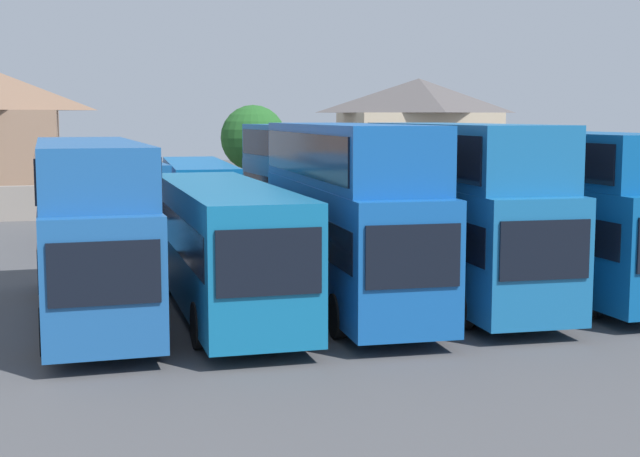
{
  "coord_description": "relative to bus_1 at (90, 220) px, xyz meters",
  "views": [
    {
      "loc": [
        -7.23,
        -24.69,
        5.36
      ],
      "look_at": [
        0.0,
        3.0,
        1.85
      ],
      "focal_mm": 51.41,
      "sensor_mm": 36.0,
      "label": 1
    }
  ],
  "objects": [
    {
      "name": "ground",
      "position": [
        7.05,
        18.0,
        -2.66
      ],
      "size": [
        140.0,
        140.0,
        0.0
      ],
      "primitive_type": "plane",
      "color": "#4C4C4F"
    },
    {
      "name": "depot_boundary_wall",
      "position": [
        7.05,
        24.65,
        -1.76
      ],
      "size": [
        56.0,
        0.5,
        1.8
      ],
      "primitive_type": "cube",
      "color": "gray",
      "rests_on": "ground"
    },
    {
      "name": "bus_1",
      "position": [
        0.0,
        0.0,
        0.0
      ],
      "size": [
        3.02,
        11.52,
        4.7
      ],
      "rotation": [
        0.0,
        0.0,
        -1.53
      ],
      "color": "#1E579A",
      "rests_on": "ground"
    },
    {
      "name": "bus_2",
      "position": [
        3.5,
        -0.33,
        -0.65
      ],
      "size": [
        2.78,
        11.63,
        3.53
      ],
      "rotation": [
        0.0,
        0.0,
        -1.56
      ],
      "color": "#126599",
      "rests_on": "ground"
    },
    {
      "name": "bus_3",
      "position": [
        6.99,
        -0.12,
        0.24
      ],
      "size": [
        2.84,
        11.66,
        5.15
      ],
      "rotation": [
        0.0,
        0.0,
        -1.6
      ],
      "color": "#1454A3",
      "rests_on": "ground"
    },
    {
      "name": "bus_4",
      "position": [
        10.35,
        -0.2,
        0.23
      ],
      "size": [
        2.94,
        10.95,
        5.15
      ],
      "rotation": [
        0.0,
        0.0,
        -1.61
      ],
      "color": "#19639F",
      "rests_on": "ground"
    },
    {
      "name": "bus_5",
      "position": [
        13.76,
        0.27,
        0.1
      ],
      "size": [
        2.86,
        11.28,
        4.9
      ],
      "rotation": [
        0.0,
        0.0,
        -1.55
      ],
      "color": "#0C5294",
      "rests_on": "ground"
    },
    {
      "name": "bus_6",
      "position": [
        1.53,
        14.6,
        -0.63
      ],
      "size": [
        3.07,
        10.56,
        3.55
      ],
      "rotation": [
        0.0,
        0.0,
        -1.51
      ],
      "color": "#19579A",
      "rests_on": "ground"
    },
    {
      "name": "bus_7",
      "position": [
        4.66,
        14.62,
        -0.71
      ],
      "size": [
        2.97,
        11.33,
        3.4
      ],
      "rotation": [
        0.0,
        0.0,
        -1.62
      ],
      "color": "#0E5EA7",
      "rests_on": "ground"
    },
    {
      "name": "bus_8",
      "position": [
        9.13,
        14.63,
        0.15
      ],
      "size": [
        3.39,
        10.46,
        4.99
      ],
      "rotation": [
        0.0,
        0.0,
        -1.49
      ],
      "color": "#166098",
      "rests_on": "ground"
    },
    {
      "name": "bus_9",
      "position": [
        12.12,
        14.71,
        0.18
      ],
      "size": [
        3.08,
        10.67,
        5.04
      ],
      "rotation": [
        0.0,
        0.0,
        -1.51
      ],
      "color": "#0D5EA1",
      "rests_on": "ground"
    },
    {
      "name": "house_terrace_centre",
      "position": [
        22.09,
        34.09,
        1.37
      ],
      "size": [
        10.25,
        6.86,
        7.9
      ],
      "color": "#C6B293",
      "rests_on": "ground"
    },
    {
      "name": "tree_left_of_lot",
      "position": [
        9.41,
        27.15,
        1.44
      ],
      "size": [
        3.75,
        3.75,
        6.01
      ],
      "color": "brown",
      "rests_on": "ground"
    }
  ]
}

